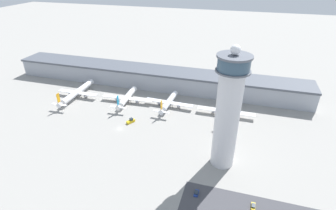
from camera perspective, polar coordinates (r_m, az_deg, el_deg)
ground_plane at (r=173.91m, az=-10.56°, el=-5.13°), size 1000.00×1000.00×0.00m
terminal_building at (r=226.86m, az=-3.02°, el=6.00°), size 253.02×25.00×15.82m
control_tower at (r=129.97m, az=12.90°, el=-1.26°), size 15.95×15.95×64.67m
airplane_gate_alpha at (r=220.29m, az=-19.22°, el=2.60°), size 33.55×45.35×13.52m
airplane_gate_bravo at (r=202.91m, az=-8.97°, el=1.55°), size 39.82×33.95×13.29m
airplane_gate_charlie at (r=194.03m, az=0.14°, el=0.61°), size 37.00×32.88×12.91m
airplane_gate_delta at (r=186.80m, az=12.48°, el=-1.33°), size 40.02×39.53×11.96m
service_truck_catering at (r=178.66m, az=-8.10°, el=-3.50°), size 4.90×6.31×3.10m
service_truck_fuel at (r=172.18m, az=11.85°, el=-5.24°), size 8.33×5.98×3.02m
car_red_hatchback at (r=129.77m, az=6.20°, el=-18.52°), size 2.00×4.21×1.36m
car_maroon_suv at (r=129.64m, az=18.06°, el=-20.24°), size 1.94×4.31×1.43m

